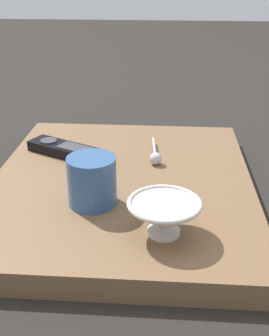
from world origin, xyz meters
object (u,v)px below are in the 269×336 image
teaspoon (156,157)px  cereal_bowl (164,215)px  coffee_mug (92,181)px  tv_remote_near (67,150)px

teaspoon → cereal_bowl: bearing=94.4°
coffee_mug → tv_remote_near: 0.24m
coffee_mug → tv_remote_near: (0.10, -0.22, -0.03)m
cereal_bowl → coffee_mug: size_ratio=1.33×
coffee_mug → tv_remote_near: coffee_mug is taller
teaspoon → tv_remote_near: size_ratio=0.68×
coffee_mug → teaspoon: coffee_mug is taller
cereal_bowl → tv_remote_near: bearing=-53.4°
cereal_bowl → teaspoon: size_ratio=0.91×
teaspoon → tv_remote_near: (0.21, -0.03, -0.00)m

